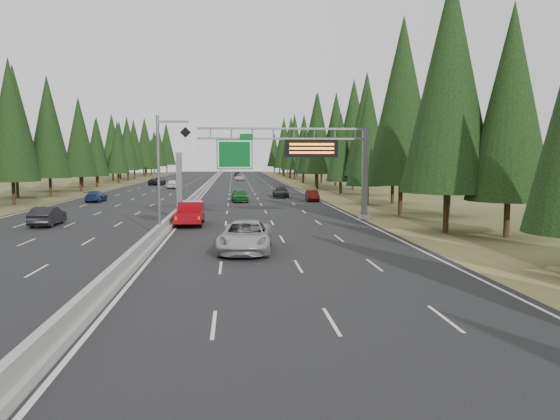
% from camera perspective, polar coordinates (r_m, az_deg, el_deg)
% --- Properties ---
extents(road, '(32.00, 260.00, 0.08)m').
position_cam_1_polar(road, '(91.64, -7.93, 2.07)').
color(road, black).
rests_on(road, ground).
extents(shoulder_right, '(3.60, 260.00, 0.06)m').
position_cam_1_polar(shoulder_right, '(92.41, 3.17, 2.14)').
color(shoulder_right, olive).
rests_on(shoulder_right, ground).
extents(shoulder_left, '(3.60, 260.00, 0.06)m').
position_cam_1_polar(shoulder_left, '(94.29, -18.80, 1.92)').
color(shoulder_left, '#41421F').
rests_on(shoulder_left, ground).
extents(median_barrier, '(0.70, 260.00, 0.85)m').
position_cam_1_polar(median_barrier, '(91.62, -7.93, 2.31)').
color(median_barrier, gray).
rests_on(median_barrier, road).
extents(sign_gantry, '(16.75, 0.98, 7.80)m').
position_cam_1_polar(sign_gantry, '(46.41, 0.09, 5.39)').
color(sign_gantry, slate).
rests_on(sign_gantry, road).
extents(hov_sign_pole, '(2.80, 0.50, 8.00)m').
position_cam_1_polar(hov_sign_pole, '(36.59, -11.69, 4.42)').
color(hov_sign_pole, slate).
rests_on(hov_sign_pole, road).
extents(tree_row_right, '(12.00, 240.13, 18.80)m').
position_cam_1_polar(tree_row_right, '(92.18, 5.97, 7.84)').
color(tree_row_right, black).
rests_on(tree_row_right, ground).
extents(tree_row_left, '(12.59, 243.68, 18.75)m').
position_cam_1_polar(tree_row_left, '(88.11, -22.98, 7.64)').
color(tree_row_left, black).
rests_on(tree_row_left, ground).
extents(silver_minivan, '(3.41, 6.39, 1.71)m').
position_cam_1_polar(silver_minivan, '(30.56, -3.61, -2.78)').
color(silver_minivan, '#A5A4A9').
rests_on(silver_minivan, road).
extents(red_pickup, '(1.98, 5.55, 1.81)m').
position_cam_1_polar(red_pickup, '(43.66, -9.32, -0.19)').
color(red_pickup, black).
rests_on(red_pickup, road).
extents(car_ahead_green, '(2.13, 4.70, 1.57)m').
position_cam_1_polar(car_ahead_green, '(65.87, -4.24, 1.54)').
color(car_ahead_green, '#155C1F').
rests_on(car_ahead_green, road).
extents(car_ahead_dkred, '(1.53, 4.08, 1.33)m').
position_cam_1_polar(car_ahead_dkred, '(67.00, 3.38, 1.51)').
color(car_ahead_dkred, '#4C0F0A').
rests_on(car_ahead_dkred, road).
extents(car_ahead_dkgrey, '(2.06, 4.93, 1.42)m').
position_cam_1_polar(car_ahead_dkgrey, '(73.18, 0.07, 1.88)').
color(car_ahead_dkgrey, black).
rests_on(car_ahead_dkgrey, road).
extents(car_ahead_white, '(2.64, 5.05, 1.36)m').
position_cam_1_polar(car_ahead_white, '(131.76, -4.23, 3.42)').
color(car_ahead_white, silver).
rests_on(car_ahead_white, road).
extents(car_ahead_far, '(1.63, 3.97, 1.35)m').
position_cam_1_polar(car_ahead_far, '(159.42, -4.52, 3.76)').
color(car_ahead_far, black).
rests_on(car_ahead_far, road).
extents(car_onc_near, '(1.60, 4.57, 1.50)m').
position_cam_1_polar(car_onc_near, '(45.99, -23.12, -0.58)').
color(car_onc_near, black).
rests_on(car_onc_near, road).
extents(car_onc_blue, '(1.89, 4.57, 1.32)m').
position_cam_1_polar(car_onc_blue, '(69.41, -18.68, 1.37)').
color(car_onc_blue, navy).
rests_on(car_onc_blue, road).
extents(car_onc_white, '(2.09, 4.60, 1.53)m').
position_cam_1_polar(car_onc_white, '(96.88, -11.11, 2.68)').
color(car_onc_white, white).
rests_on(car_onc_white, road).
extents(car_onc_far, '(2.91, 5.73, 1.55)m').
position_cam_1_polar(car_onc_far, '(110.10, -12.72, 2.97)').
color(car_onc_far, black).
rests_on(car_onc_far, road).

